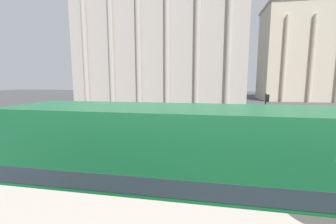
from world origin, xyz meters
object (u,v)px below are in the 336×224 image
object	(u,v)px
traffic_light_near	(322,128)
pedestrian_blue	(298,117)
pedestrian_grey	(318,156)
plaza_building_left	(162,45)
traffic_light_mid	(266,107)
double_decker_bus	(189,174)
pedestrian_red	(284,123)

from	to	relation	value
traffic_light_near	pedestrian_blue	distance (m)	13.73
traffic_light_near	pedestrian_grey	xyz separation A→B (m)	(-0.55, -1.14, -1.28)
plaza_building_left	traffic_light_near	world-z (taller)	plaza_building_left
plaza_building_left	traffic_light_mid	bearing A→B (deg)	-57.51
pedestrian_grey	pedestrian_blue	bearing A→B (deg)	65.67
pedestrian_blue	pedestrian_grey	bearing A→B (deg)	7.21
double_decker_bus	pedestrian_red	world-z (taller)	double_decker_bus
double_decker_bus	traffic_light_mid	bearing A→B (deg)	70.02
traffic_light_near	pedestrian_red	bearing A→B (deg)	85.26
traffic_light_near	pedestrian_grey	distance (m)	1.80
pedestrian_grey	pedestrian_blue	distance (m)	14.91
plaza_building_left	pedestrian_grey	size ratio (longest dim) A/B	18.24
plaza_building_left	pedestrian_red	world-z (taller)	plaza_building_left
pedestrian_blue	traffic_light_mid	bearing A→B (deg)	-19.30
plaza_building_left	pedestrian_blue	bearing A→B (deg)	-42.87
traffic_light_mid	pedestrian_grey	world-z (taller)	traffic_light_mid
double_decker_bus	traffic_light_near	world-z (taller)	double_decker_bus
plaza_building_left	pedestrian_red	bearing A→B (deg)	-53.33
plaza_building_left	traffic_light_near	xyz separation A→B (m)	(15.87, -31.21, -9.61)
traffic_light_mid	pedestrian_grey	xyz separation A→B (m)	(0.58, -9.22, -1.47)
double_decker_bus	pedestrian_blue	bearing A→B (deg)	63.47
plaza_building_left	pedestrian_grey	world-z (taller)	plaza_building_left
pedestrian_grey	pedestrian_blue	world-z (taller)	pedestrian_grey
double_decker_bus	plaza_building_left	bearing A→B (deg)	102.65
traffic_light_near	plaza_building_left	bearing A→B (deg)	116.95
double_decker_bus	pedestrian_red	size ratio (longest dim) A/B	6.24
double_decker_bus	pedestrian_blue	world-z (taller)	double_decker_bus
double_decker_bus	traffic_light_mid	xyz separation A→B (m)	(5.72, 16.01, 0.09)
traffic_light_near	pedestrian_grey	size ratio (longest dim) A/B	2.00
pedestrian_grey	pedestrian_blue	size ratio (longest dim) A/B	1.08
double_decker_bus	pedestrian_blue	size ratio (longest dim) A/B	6.36
pedestrian_blue	plaza_building_left	bearing A→B (deg)	-109.72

